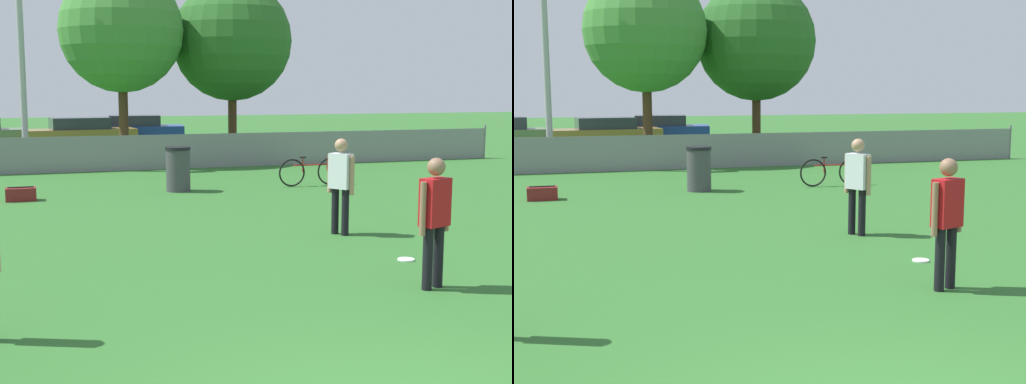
# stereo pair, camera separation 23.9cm
# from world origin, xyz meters

# --- Properties ---
(fence_backline) EXTENTS (26.78, 0.07, 1.21)m
(fence_backline) POSITION_xyz_m (0.00, 18.00, 0.55)
(fence_backline) COLOR gray
(fence_backline) RESTS_ON ground_plane
(light_pole) EXTENTS (0.90, 0.36, 7.47)m
(light_pole) POSITION_xyz_m (-2.72, 19.05, 4.47)
(light_pole) COLOR #9E9EA3
(light_pole) RESTS_ON ground_plane
(tree_near_pole) EXTENTS (4.17, 4.17, 6.56)m
(tree_near_pole) POSITION_xyz_m (0.51, 20.29, 4.47)
(tree_near_pole) COLOR #4C331E
(tree_near_pole) RESTS_ON ground_plane
(tree_far_right) EXTENTS (4.39, 4.39, 6.47)m
(tree_far_right) POSITION_xyz_m (4.63, 21.17, 4.27)
(tree_far_right) COLOR #4C331E
(tree_far_right) RESTS_ON ground_plane
(player_thrower_red) EXTENTS (0.52, 0.34, 1.70)m
(player_thrower_red) POSITION_xyz_m (2.29, 3.46, 0.98)
(player_thrower_red) COLOR black
(player_thrower_red) RESTS_ON ground_plane
(player_receiver_white) EXTENTS (0.39, 0.48, 1.70)m
(player_receiver_white) POSITION_xyz_m (2.57, 6.96, 0.98)
(player_receiver_white) COLOR black
(player_receiver_white) RESTS_ON ground_plane
(frisbee_disc) EXTENTS (0.26, 0.26, 0.03)m
(frisbee_disc) POSITION_xyz_m (2.73, 4.91, 0.01)
(frisbee_disc) COLOR white
(frisbee_disc) RESTS_ON ground_plane
(bicycle_sideline) EXTENTS (1.82, 0.44, 0.78)m
(bicycle_sideline) POSITION_xyz_m (4.47, 13.00, 0.38)
(bicycle_sideline) COLOR black
(bicycle_sideline) RESTS_ON ground_plane
(trash_bin) EXTENTS (0.63, 0.63, 1.12)m
(trash_bin) POSITION_xyz_m (0.91, 13.07, 0.56)
(trash_bin) COLOR #3F3F44
(trash_bin) RESTS_ON ground_plane
(gear_bag_sideline) EXTENTS (0.67, 0.37, 0.33)m
(gear_bag_sideline) POSITION_xyz_m (-2.84, 12.66, 0.15)
(gear_bag_sideline) COLOR maroon
(gear_bag_sideline) RESTS_ON ground_plane
(parked_car_tan) EXTENTS (4.71, 2.12, 1.33)m
(parked_car_tan) POSITION_xyz_m (-0.54, 26.54, 0.65)
(parked_car_tan) COLOR black
(parked_car_tan) RESTS_ON ground_plane
(parked_car_blue) EXTENTS (4.63, 2.41, 1.32)m
(parked_car_blue) POSITION_xyz_m (2.07, 28.66, 0.64)
(parked_car_blue) COLOR black
(parked_car_blue) RESTS_ON ground_plane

